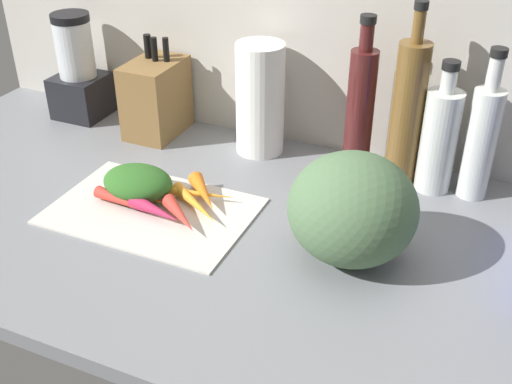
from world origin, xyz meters
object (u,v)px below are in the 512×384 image
at_px(carrot_0, 156,210).
at_px(cutting_board, 152,210).
at_px(carrot_5, 140,193).
at_px(bottle_2, 439,139).
at_px(carrot_2, 204,193).
at_px(paper_towel_roll, 260,99).
at_px(bottle_0, 360,108).
at_px(carrot_3, 196,204).
at_px(bottle_1, 407,113).
at_px(carrot_4, 180,215).
at_px(bottle_3, 481,139).
at_px(carrot_6, 128,203).
at_px(carrot_1, 192,193).
at_px(blender_appliance, 78,73).
at_px(knife_block, 156,98).
at_px(winter_squash, 352,209).

bearing_deg(carrot_0, cutting_board, 136.47).
xyz_separation_m(carrot_5, bottle_2, (0.52, 0.29, 0.09)).
distance_m(carrot_0, carrot_2, 0.11).
bearing_deg(paper_towel_roll, bottle_2, -1.85).
height_order(cutting_board, bottle_0, bottle_0).
xyz_separation_m(cutting_board, carrot_2, (0.08, 0.07, 0.02)).
bearing_deg(carrot_0, carrot_2, 59.72).
bearing_deg(carrot_3, cutting_board, -157.70).
height_order(bottle_0, bottle_1, bottle_1).
relative_size(carrot_0, carrot_4, 0.96).
bearing_deg(bottle_3, carrot_4, -145.15).
height_order(carrot_4, bottle_3, bottle_3).
height_order(carrot_0, carrot_5, carrot_0).
height_order(carrot_2, carrot_5, carrot_2).
relative_size(carrot_6, bottle_2, 0.59).
distance_m(cutting_board, bottle_0, 0.47).
xyz_separation_m(carrot_1, blender_appliance, (-0.46, 0.26, 0.09)).
bearing_deg(carrot_1, carrot_6, -138.36).
distance_m(knife_block, blender_appliance, 0.23).
distance_m(bottle_2, bottle_3, 0.08).
relative_size(carrot_1, bottle_3, 0.58).
distance_m(carrot_0, blender_appliance, 0.56).
distance_m(carrot_6, bottle_0, 0.51).
xyz_separation_m(carrot_3, bottle_3, (0.48, 0.29, 0.10)).
bearing_deg(paper_towel_roll, carrot_0, -100.30).
xyz_separation_m(carrot_4, winter_squash, (0.32, 0.04, 0.07)).
bearing_deg(bottle_3, bottle_0, 178.07).
relative_size(winter_squash, bottle_0, 0.66).
height_order(carrot_1, carrot_5, carrot_5).
relative_size(carrot_1, blender_appliance, 0.68).
bearing_deg(carrot_1, carrot_0, -108.64).
bearing_deg(bottle_3, blender_appliance, 179.88).
bearing_deg(carrot_5, carrot_3, 4.96).
relative_size(carrot_6, bottle_0, 0.48).
bearing_deg(carrot_5, paper_towel_roll, 67.01).
bearing_deg(carrot_0, paper_towel_roll, 79.70).
bearing_deg(carrot_1, knife_block, 132.77).
height_order(knife_block, bottle_0, bottle_0).
xyz_separation_m(carrot_2, carrot_3, (0.00, -0.04, -0.00)).
bearing_deg(carrot_2, carrot_4, -92.45).
height_order(carrot_6, bottle_0, bottle_0).
bearing_deg(carrot_2, carrot_3, -86.26).
relative_size(knife_block, bottle_1, 0.62).
distance_m(carrot_1, carrot_5, 0.10).
relative_size(carrot_3, winter_squash, 0.69).
relative_size(carrot_0, carrot_1, 0.66).
relative_size(carrot_3, bottle_3, 0.50).
xyz_separation_m(bottle_0, bottle_2, (0.17, -0.01, -0.03)).
bearing_deg(carrot_3, carrot_0, -134.58).
xyz_separation_m(bottle_0, bottle_3, (0.25, -0.01, -0.02)).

